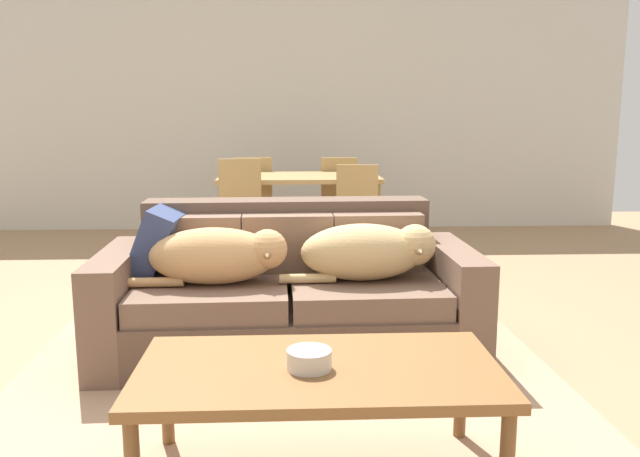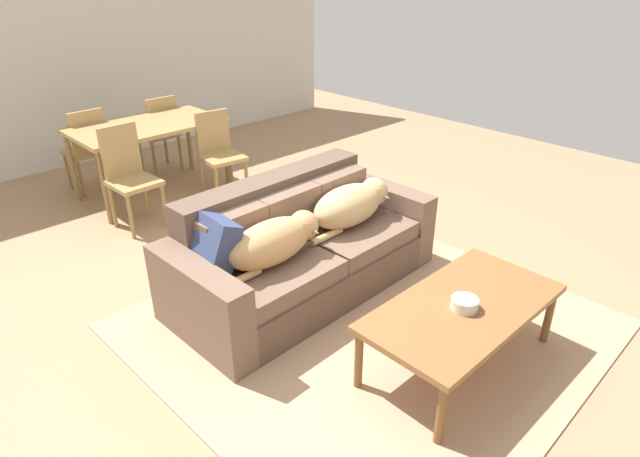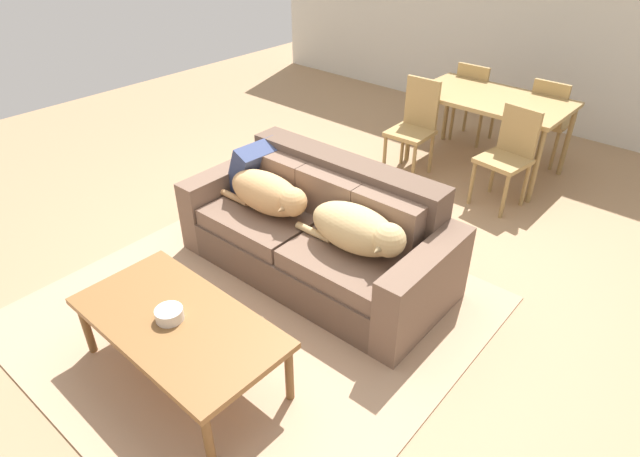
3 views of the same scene
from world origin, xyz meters
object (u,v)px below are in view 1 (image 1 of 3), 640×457
bowl_on_coffee_table (309,359)px  dining_table (299,182)px  dog_on_right_cushion (370,251)px  dining_chair_near_left (240,211)px  dog_on_left_cushion (220,255)px  dining_chair_near_right (357,212)px  coffee_table (318,377)px  throw_pillow_by_left_arm (156,244)px  dining_chair_far_right (338,196)px  dining_chair_far_left (254,197)px  couch (289,296)px

bowl_on_coffee_table → dining_table: (0.02, 3.82, 0.22)m
dog_on_right_cushion → dining_chair_near_left: size_ratio=0.89×
dog_on_left_cushion → dining_chair_near_right: size_ratio=0.95×
dog_on_left_cushion → dog_on_right_cushion: bearing=2.1°
coffee_table → dining_table: 3.81m
coffee_table → dining_chair_near_left: dining_chair_near_left is taller
throw_pillow_by_left_arm → dining_chair_far_right: 3.19m
bowl_on_coffee_table → dining_chair_far_left: (-0.42, 4.34, 0.02)m
dog_on_right_cushion → bowl_on_coffee_table: size_ratio=5.33×
dining_chair_near_left → dining_chair_far_right: size_ratio=1.06×
dog_on_right_cushion → dining_chair_far_left: bearing=102.9°
dog_on_left_cushion → dining_chair_near_right: bearing=64.0°
dog_on_left_cushion → dining_chair_far_left: (0.01, 3.14, -0.09)m
dining_chair_near_left → dining_chair_far_left: 1.10m
dining_table → couch: bearing=-92.3°
coffee_table → dining_chair_near_left: size_ratio=1.36×
bowl_on_coffee_table → coffee_table: bearing=33.0°
dog_on_right_cushion → dining_table: bearing=96.2°
dog_on_left_cushion → coffee_table: bearing=-69.8°
dining_chair_near_left → coffee_table: bearing=-83.0°
bowl_on_coffee_table → dining_chair_near_right: dining_chair_near_right is taller
dining_chair_far_right → bowl_on_coffee_table: bearing=84.2°
coffee_table → bowl_on_coffee_table: size_ratio=8.15×
dining_chair_near_right → dining_chair_far_left: (-0.93, 1.09, -0.01)m
throw_pillow_by_left_arm → dining_chair_near_left: bearing=80.0°
bowl_on_coffee_table → dining_chair_far_right: dining_chair_far_right is taller
dining_chair_near_right → couch: bearing=-99.9°
dining_chair_near_left → dining_chair_far_right: bearing=48.3°
dining_table → dining_chair_near_right: dining_chair_near_right is taller
dining_table → dining_chair_far_left: (-0.45, 0.52, -0.20)m
couch → bowl_on_coffee_table: (0.08, -1.37, 0.16)m
couch → dining_chair_near_left: bearing=100.8°
throw_pillow_by_left_arm → dog_on_right_cushion: bearing=-7.4°
dog_on_right_cushion → throw_pillow_by_left_arm: throw_pillow_by_left_arm is taller
dog_on_right_cushion → dining_chair_near_left: dining_chair_near_left is taller
coffee_table → dining_table: size_ratio=0.88×
dog_on_right_cushion → coffee_table: 1.29m
coffee_table → bowl_on_coffee_table: bowl_on_coffee_table is taller
throw_pillow_by_left_arm → dining_chair_near_right: dining_chair_near_right is taller
dog_on_left_cushion → dining_chair_far_left: 3.14m
dog_on_right_cushion → dining_chair_near_right: size_ratio=0.95×
couch → bowl_on_coffee_table: size_ratio=13.02×
dog_on_right_cushion → couch: bearing=163.8°
couch → dining_chair_near_right: 1.98m
dog_on_right_cushion → coffee_table: bearing=-106.6°
dog_on_left_cushion → dining_chair_far_right: (0.86, 3.14, -0.09)m
dining_table → dining_chair_far_left: bearing=130.6°
couch → dining_chair_far_left: dining_chair_far_left is taller
dog_on_right_cushion → dining_chair_near_left: (-0.85, 1.99, -0.07)m
coffee_table → dining_chair_far_left: size_ratio=1.44×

